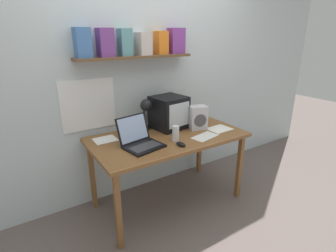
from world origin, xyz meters
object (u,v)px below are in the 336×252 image
object	(u,v)px
corner_desk	(168,142)
loose_paper_near_monitor	(205,137)
laptop	(139,139)
open_notebook	(105,140)
space_heater	(198,118)
desk_lamp	(146,108)
printed_handout	(219,129)
crt_monitor	(169,112)
computer_mouse	(181,144)
juice_glass	(176,134)

from	to	relation	value
corner_desk	loose_paper_near_monitor	bearing A→B (deg)	-37.41
laptop	open_notebook	xyz separation A→B (m)	(-0.21, 0.29, -0.06)
corner_desk	space_heater	xyz separation A→B (m)	(0.37, 0.00, 0.19)
loose_paper_near_monitor	open_notebook	size ratio (longest dim) A/B	1.39
desk_lamp	printed_handout	world-z (taller)	desk_lamp
crt_monitor	printed_handout	world-z (taller)	crt_monitor
desk_lamp	computer_mouse	bearing A→B (deg)	-70.81
desk_lamp	space_heater	size ratio (longest dim) A/B	1.36
computer_mouse	printed_handout	size ratio (longest dim) A/B	0.45
loose_paper_near_monitor	printed_handout	world-z (taller)	same
loose_paper_near_monitor	crt_monitor	bearing A→B (deg)	110.58
crt_monitor	juice_glass	bearing A→B (deg)	-121.22
space_heater	laptop	bearing A→B (deg)	-158.29
juice_glass	space_heater	world-z (taller)	space_heater
corner_desk	printed_handout	distance (m)	0.57
juice_glass	open_notebook	distance (m)	0.67
laptop	loose_paper_near_monitor	bearing A→B (deg)	-24.75
juice_glass	corner_desk	bearing A→B (deg)	86.23
space_heater	corner_desk	bearing A→B (deg)	-163.26
corner_desk	computer_mouse	world-z (taller)	computer_mouse
desk_lamp	corner_desk	bearing A→B (deg)	-52.87
loose_paper_near_monitor	open_notebook	world-z (taller)	same
crt_monitor	laptop	size ratio (longest dim) A/B	0.96
laptop	desk_lamp	distance (m)	0.41
laptop	desk_lamp	bearing A→B (deg)	41.30
loose_paper_near_monitor	laptop	bearing A→B (deg)	166.03
juice_glass	open_notebook	xyz separation A→B (m)	(-0.55, 0.38, -0.06)
juice_glass	space_heater	size ratio (longest dim) A/B	0.59
desk_lamp	space_heater	world-z (taller)	desk_lamp
space_heater	open_notebook	world-z (taller)	space_heater
open_notebook	loose_paper_near_monitor	bearing A→B (deg)	-27.98
crt_monitor	printed_handout	size ratio (longest dim) A/B	1.46
crt_monitor	computer_mouse	distance (m)	0.51
loose_paper_near_monitor	open_notebook	xyz separation A→B (m)	(-0.84, 0.45, 0.00)
juice_glass	open_notebook	bearing A→B (deg)	145.45
juice_glass	loose_paper_near_monitor	bearing A→B (deg)	-13.46
juice_glass	printed_handout	world-z (taller)	juice_glass
loose_paper_near_monitor	desk_lamp	bearing A→B (deg)	132.18
crt_monitor	juice_glass	world-z (taller)	crt_monitor
desk_lamp	crt_monitor	bearing A→B (deg)	1.00
laptop	computer_mouse	size ratio (longest dim) A/B	3.39
computer_mouse	printed_handout	world-z (taller)	computer_mouse
computer_mouse	loose_paper_near_monitor	world-z (taller)	computer_mouse
crt_monitor	laptop	world-z (taller)	crt_monitor
printed_handout	open_notebook	size ratio (longest dim) A/B	1.19
juice_glass	computer_mouse	world-z (taller)	juice_glass
computer_mouse	loose_paper_near_monitor	size ratio (longest dim) A/B	0.38
corner_desk	desk_lamp	xyz separation A→B (m)	(-0.12, 0.23, 0.31)
printed_handout	open_notebook	xyz separation A→B (m)	(-1.11, 0.36, 0.00)
corner_desk	laptop	bearing A→B (deg)	-169.77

